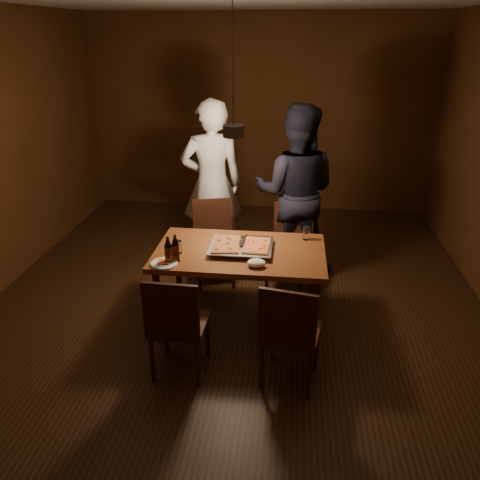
# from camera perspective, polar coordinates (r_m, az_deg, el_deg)

# --- Properties ---
(room_shell) EXTENTS (6.00, 6.00, 6.00)m
(room_shell) POSITION_cam_1_polar(r_m,az_deg,el_deg) (4.16, -0.78, 8.39)
(room_shell) COLOR #381F0F
(room_shell) RESTS_ON ground
(dining_table) EXTENTS (1.50, 0.90, 0.75)m
(dining_table) POSITION_cam_1_polar(r_m,az_deg,el_deg) (4.18, 0.00, -2.18)
(dining_table) COLOR brown
(dining_table) RESTS_ON floor
(chair_far_left) EXTENTS (0.52, 0.52, 0.49)m
(chair_far_left) POSITION_cam_1_polar(r_m,az_deg,el_deg) (5.04, -3.26, 0.79)
(chair_far_left) COLOR #38190F
(chair_far_left) RESTS_ON floor
(chair_far_right) EXTENTS (0.50, 0.50, 0.49)m
(chair_far_right) POSITION_cam_1_polar(r_m,az_deg,el_deg) (4.92, 6.20, 0.12)
(chair_far_right) COLOR #38190F
(chair_far_right) RESTS_ON floor
(chair_near_left) EXTENTS (0.43, 0.43, 0.49)m
(chair_near_left) POSITION_cam_1_polar(r_m,az_deg,el_deg) (3.62, -7.84, -9.45)
(chair_near_left) COLOR #38190F
(chair_near_left) RESTS_ON floor
(chair_near_right) EXTENTS (0.49, 0.49, 0.49)m
(chair_near_right) POSITION_cam_1_polar(r_m,az_deg,el_deg) (3.51, 6.05, -10.50)
(chair_near_right) COLOR #38190F
(chair_near_right) RESTS_ON floor
(pizza_tray) EXTENTS (0.57, 0.47, 0.05)m
(pizza_tray) POSITION_cam_1_polar(r_m,az_deg,el_deg) (4.14, 0.13, -0.91)
(pizza_tray) COLOR silver
(pizza_tray) RESTS_ON dining_table
(pizza_meat) EXTENTS (0.27, 0.40, 0.02)m
(pizza_meat) POSITION_cam_1_polar(r_m,az_deg,el_deg) (4.13, -1.71, -0.48)
(pizza_meat) COLOR maroon
(pizza_meat) RESTS_ON pizza_tray
(pizza_cheese) EXTENTS (0.24, 0.36, 0.02)m
(pizza_cheese) POSITION_cam_1_polar(r_m,az_deg,el_deg) (4.11, 2.04, -0.64)
(pizza_cheese) COLOR gold
(pizza_cheese) RESTS_ON pizza_tray
(spatula) EXTENTS (0.13, 0.25, 0.04)m
(spatula) POSITION_cam_1_polar(r_m,az_deg,el_deg) (4.14, 0.08, -0.36)
(spatula) COLOR silver
(spatula) RESTS_ON pizza_tray
(beer_bottle_a) EXTENTS (0.06, 0.06, 0.24)m
(beer_bottle_a) POSITION_cam_1_polar(r_m,az_deg,el_deg) (3.90, -8.74, -1.29)
(beer_bottle_a) COLOR black
(beer_bottle_a) RESTS_ON dining_table
(beer_bottle_b) EXTENTS (0.06, 0.06, 0.24)m
(beer_bottle_b) POSITION_cam_1_polar(r_m,az_deg,el_deg) (3.93, -7.87, -1.04)
(beer_bottle_b) COLOR black
(beer_bottle_b) RESTS_ON dining_table
(water_glass_left) EXTENTS (0.07, 0.07, 0.11)m
(water_glass_left) POSITION_cam_1_polar(r_m,az_deg,el_deg) (4.11, -7.59, -0.86)
(water_glass_left) COLOR silver
(water_glass_left) RESTS_ON dining_table
(water_glass_right) EXTENTS (0.06, 0.06, 0.13)m
(water_glass_right) POSITION_cam_1_polar(r_m,az_deg,el_deg) (4.38, 8.08, 0.83)
(water_glass_right) COLOR silver
(water_glass_right) RESTS_ON dining_table
(plate_slice) EXTENTS (0.23, 0.23, 0.03)m
(plate_slice) POSITION_cam_1_polar(r_m,az_deg,el_deg) (3.94, -9.21, -2.83)
(plate_slice) COLOR white
(plate_slice) RESTS_ON dining_table
(napkin) EXTENTS (0.15, 0.12, 0.06)m
(napkin) POSITION_cam_1_polar(r_m,az_deg,el_deg) (3.85, 2.02, -2.82)
(napkin) COLOR white
(napkin) RESTS_ON dining_table
(diner_white) EXTENTS (0.79, 0.63, 1.89)m
(diner_white) POSITION_cam_1_polar(r_m,az_deg,el_deg) (5.34, -3.43, 6.81)
(diner_white) COLOR white
(diner_white) RESTS_ON floor
(diner_dark) EXTENTS (0.99, 0.81, 1.88)m
(diner_dark) POSITION_cam_1_polar(r_m,az_deg,el_deg) (5.09, 6.76, 5.76)
(diner_dark) COLOR black
(diner_dark) RESTS_ON floor
(pendant_lamp) EXTENTS (0.18, 0.18, 1.10)m
(pendant_lamp) POSITION_cam_1_polar(r_m,az_deg,el_deg) (4.08, -0.81, 13.28)
(pendant_lamp) COLOR black
(pendant_lamp) RESTS_ON ceiling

